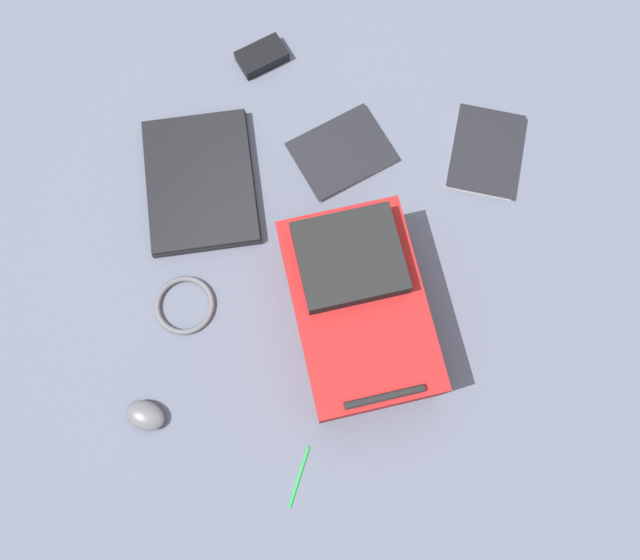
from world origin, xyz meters
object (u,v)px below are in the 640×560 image
at_px(computer_mouse, 146,415).
at_px(pen_black, 299,477).
at_px(backpack, 358,306).
at_px(power_brick, 262,56).
at_px(laptop, 200,181).
at_px(cable_coil, 185,305).
at_px(book_red, 486,152).
at_px(book_comic, 342,152).

height_order(computer_mouse, pen_black, computer_mouse).
bearing_deg(backpack, pen_black, 92.06).
bearing_deg(backpack, power_brick, -49.51).
bearing_deg(pen_black, power_brick, -62.78).
relative_size(laptop, cable_coil, 3.07).
distance_m(book_red, pen_black, 0.92).
height_order(book_red, computer_mouse, computer_mouse).
distance_m(backpack, power_brick, 0.73).
bearing_deg(book_comic, book_red, -158.70).
distance_m(book_red, book_comic, 0.37).
relative_size(laptop, computer_mouse, 4.83).
height_order(backpack, cable_coil, backpack).
relative_size(book_red, power_brick, 2.05).
bearing_deg(computer_mouse, laptop, 11.69).
height_order(book_red, book_comic, book_red).
distance_m(book_comic, computer_mouse, 0.79).
relative_size(book_red, book_comic, 0.87).
bearing_deg(computer_mouse, cable_coil, 5.58).
height_order(laptop, book_red, laptop).
bearing_deg(laptop, backpack, 160.38).
height_order(backpack, book_comic, backpack).
height_order(book_comic, computer_mouse, computer_mouse).
bearing_deg(pen_black, laptop, -48.84).
bearing_deg(pen_black, cable_coil, -33.32).
relative_size(backpack, cable_coil, 3.62).
relative_size(backpack, computer_mouse, 5.71).
bearing_deg(book_red, book_comic, 21.30).
xyz_separation_m(backpack, cable_coil, (0.39, 0.13, -0.08)).
bearing_deg(laptop, book_red, -151.99).
relative_size(book_red, cable_coil, 1.78).
height_order(laptop, pen_black, laptop).
bearing_deg(cable_coil, computer_mouse, 95.81).
bearing_deg(power_brick, backpack, 130.49).
bearing_deg(computer_mouse, book_comic, -13.25).
bearing_deg(cable_coil, book_red, -130.47).
relative_size(laptop, book_comic, 1.50).
bearing_deg(cable_coil, pen_black, 146.68).
bearing_deg(laptop, computer_mouse, 101.92).
xyz_separation_m(book_comic, computer_mouse, (0.18, 0.77, 0.01)).
bearing_deg(pen_black, backpack, -87.94).
distance_m(book_red, cable_coil, 0.84).
bearing_deg(cable_coil, power_brick, -82.75).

